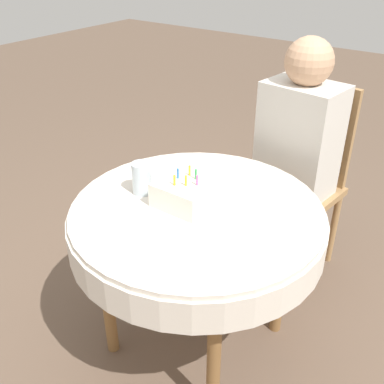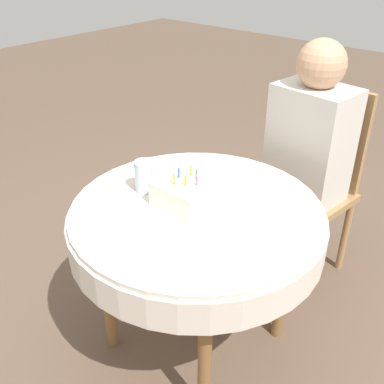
% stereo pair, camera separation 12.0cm
% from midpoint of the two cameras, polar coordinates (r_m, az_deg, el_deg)
% --- Properties ---
extents(ground_plane, '(12.00, 12.00, 0.00)m').
position_cam_midpoint_polar(ground_plane, '(2.15, 2.16, -18.06)').
color(ground_plane, brown).
extents(dining_table, '(0.98, 0.98, 0.70)m').
position_cam_midpoint_polar(dining_table, '(1.74, 2.55, -4.43)').
color(dining_table, silver).
rests_on(dining_table, ground_plane).
extents(chair, '(0.46, 0.46, 0.97)m').
position_cam_midpoint_polar(chair, '(2.36, 16.55, 1.59)').
color(chair, '#A37A4C').
rests_on(chair, ground_plane).
extents(person, '(0.38, 0.37, 1.22)m').
position_cam_midpoint_polar(person, '(2.19, 15.98, 5.76)').
color(person, tan).
rests_on(person, ground_plane).
extents(birthday_cake, '(0.20, 0.20, 0.14)m').
position_cam_midpoint_polar(birthday_cake, '(1.69, 1.46, -0.02)').
color(birthday_cake, white).
rests_on(birthday_cake, dining_table).
extents(drinking_glass, '(0.08, 0.08, 0.13)m').
position_cam_midpoint_polar(drinking_glass, '(1.77, -4.15, 1.98)').
color(drinking_glass, silver).
rests_on(drinking_glass, dining_table).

